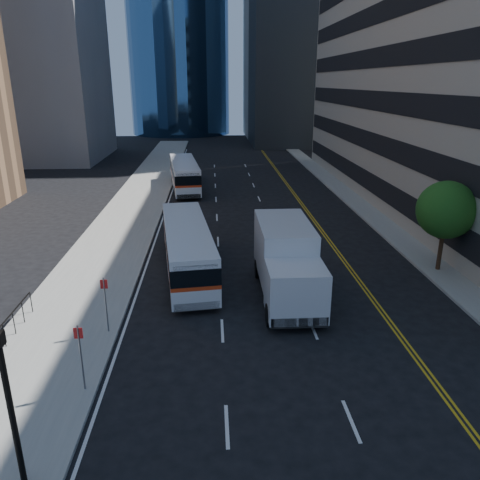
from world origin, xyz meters
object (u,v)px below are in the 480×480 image
at_px(box_truck, 287,261).
at_px(street_tree, 446,210).
at_px(bus_rear, 184,174).
at_px(bus_front, 187,248).
at_px(lamp_post, 9,402).

bearing_deg(box_truck, street_tree, 16.48).
bearing_deg(bus_rear, bus_front, -93.39).
xyz_separation_m(street_tree, bus_front, (-14.28, 0.70, -2.13)).
height_order(street_tree, bus_front, street_tree).
xyz_separation_m(lamp_post, bus_front, (3.72, 14.70, -1.22)).
relative_size(lamp_post, bus_front, 0.42).
height_order(street_tree, box_truck, street_tree).
bearing_deg(street_tree, lamp_post, -142.13).
xyz_separation_m(lamp_post, bus_rear, (2.40, 36.64, -1.19)).
xyz_separation_m(street_tree, lamp_post, (-18.00, -14.00, -0.92)).
height_order(lamp_post, box_truck, lamp_post).
xyz_separation_m(bus_rear, box_truck, (6.39, -25.36, 0.37)).
xyz_separation_m(bus_front, box_truck, (5.07, -3.42, 0.39)).
height_order(lamp_post, bus_front, lamp_post).
distance_m(lamp_post, bus_front, 15.21).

